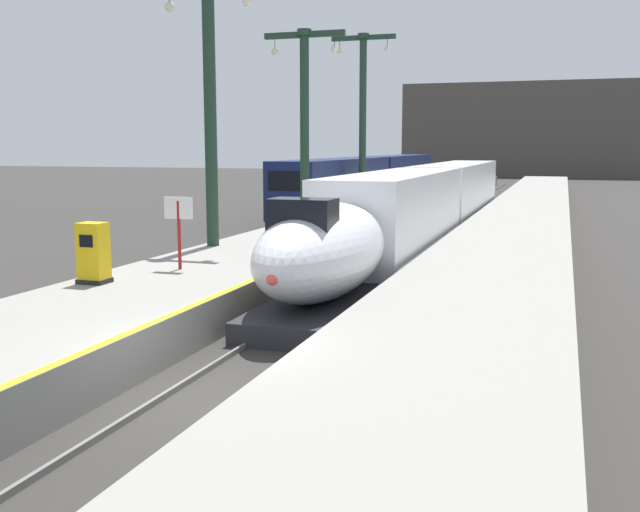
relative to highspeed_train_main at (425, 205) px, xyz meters
name	(u,v)px	position (x,y,z in m)	size (l,w,h in m)	color
ground_plane	(209,398)	(0.00, -22.00, -1.92)	(260.00, 260.00, 0.00)	#33302D
platform_left	(356,226)	(-4.05, 2.75, -1.40)	(4.80, 110.00, 1.05)	gray
platform_right	(517,232)	(4.05, 2.75, -1.40)	(4.80, 110.00, 1.05)	gray
platform_left_safety_stripe	(399,217)	(-1.77, 2.75, -0.87)	(0.20, 107.80, 0.01)	yellow
rail_main_left	(429,231)	(-0.75, 5.50, -1.86)	(0.08, 110.00, 0.12)	slate
rail_main_right	(456,232)	(0.75, 5.50, -1.86)	(0.08, 110.00, 0.12)	slate
rail_secondary_left	(288,226)	(-8.85, 5.50, -1.86)	(0.08, 110.00, 0.12)	slate
rail_secondary_right	(313,227)	(-7.35, 5.50, -1.86)	(0.08, 110.00, 0.12)	slate
highspeed_train_main	(425,205)	(0.00, 0.00, 0.00)	(2.92, 38.79, 3.60)	silver
regional_train_adjacent	(371,179)	(-8.10, 21.55, 0.21)	(2.85, 36.60, 3.80)	#141E4C
station_column_mid	(210,87)	(-5.90, -9.97, 4.75)	(4.00, 0.68, 9.37)	#1E3828
station_column_far	(305,107)	(-5.90, 0.00, 4.58)	(4.00, 0.68, 9.04)	#1E3828
station_column_distant	(363,104)	(-5.90, 10.74, 5.27)	(4.00, 0.68, 10.34)	#1E3828
passenger_near_edge	(368,205)	(-2.16, -2.12, 0.12)	(0.51, 0.37, 1.69)	#23232D
passenger_mid_platform	(276,232)	(-2.12, -13.27, 0.12)	(0.42, 0.45, 1.69)	#23232D
rolling_suitcase	(355,219)	(-2.79, -1.99, -0.57)	(0.40, 0.22, 0.98)	navy
ticket_machine_yellow	(93,255)	(-5.55, -17.59, -0.13)	(0.76, 0.62, 1.60)	yellow
departure_info_board	(179,218)	(-4.50, -14.91, 0.64)	(0.90, 0.10, 2.12)	maroon
terminus_back_wall	(523,130)	(0.00, 80.00, 5.08)	(36.00, 2.00, 14.00)	#4C4742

